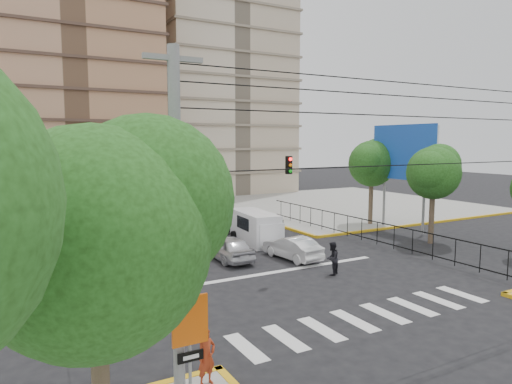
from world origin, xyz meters
TOP-DOWN VIEW (x-y plane):
  - ground at (0.00, 0.00)m, footprint 160.00×160.00m
  - sidewalk_ne at (20.00, 20.00)m, footprint 26.00×26.00m
  - crosswalk_stripes at (0.00, -6.00)m, footprint 12.00×2.40m
  - stop_line at (0.00, 1.20)m, footprint 13.00×0.40m
  - tower_beige at (14.00, 40.00)m, footprint 17.00×16.00m
  - park_fence at (9.00, 4.50)m, footprint 0.10×22.50m
  - billboard at (14.45, 6.00)m, footprint 0.36×6.20m
  - tree_sw_near at (-10.90, -9.99)m, footprint 5.63×4.60m
  - tree_park_a at (13.08, 2.01)m, footprint 4.41×3.60m
  - tree_park_c at (14.09, 9.01)m, footprint 4.65×3.80m
  - tree_tudor at (-11.90, 16.01)m, footprint 5.39×4.40m
  - traffic_light_nw at (-7.80, 7.80)m, footprint 0.28×0.22m
  - traffic_light_hanging at (0.00, -2.04)m, footprint 18.00×9.12m
  - utility_pole_sw at (-9.00, -9.00)m, footprint 1.40×0.28m
  - district_sign at (-8.80, -9.24)m, footprint 0.90×0.12m
  - van_right_lane at (2.47, 7.73)m, footprint 2.24×4.90m
  - van_left_lane at (-2.36, 20.32)m, footprint 2.38×5.75m
  - car_silver_front_left at (-1.15, 4.71)m, footprint 1.76×4.35m
  - car_white_front_right at (2.28, 3.06)m, footprint 1.91×4.29m
  - car_grey_mid_left at (-1.42, 9.74)m, footprint 2.20×4.73m
  - car_silver_rear_left at (-2.84, 14.97)m, footprint 2.13×4.82m
  - car_darkgrey_mid_right at (1.57, 13.42)m, footprint 1.93×4.57m
  - car_white_rear_right at (1.83, 19.36)m, footprint 2.11×4.51m
  - pedestrian_sw_corner at (-7.78, -7.79)m, footprint 0.69×0.55m
  - pedestrian_crosswalk at (2.34, -0.64)m, footprint 1.07×1.02m

SIDE VIEW (x-z plane):
  - ground at x=0.00m, z-range 0.00..0.00m
  - park_fence at x=9.00m, z-range -0.83..0.83m
  - crosswalk_stripes at x=0.00m, z-range 0.00..0.01m
  - stop_line at x=0.00m, z-range 0.00..0.01m
  - sidewalk_ne at x=20.00m, z-range 0.00..0.15m
  - car_grey_mid_left at x=-1.42m, z-range 0.00..1.31m
  - car_white_front_right at x=2.28m, z-range 0.00..1.37m
  - car_silver_rear_left at x=-2.84m, z-range 0.00..1.38m
  - car_white_rear_right at x=1.83m, z-range 0.00..1.43m
  - car_silver_front_left at x=-1.15m, z-range 0.00..1.48m
  - car_darkgrey_mid_right at x=1.57m, z-range 0.00..1.54m
  - pedestrian_crosswalk at x=2.34m, z-range 0.00..1.75m
  - pedestrian_sw_corner at x=-7.78m, z-range 0.15..1.79m
  - van_right_lane at x=2.47m, z-range -0.03..2.11m
  - van_left_lane at x=-2.36m, z-range -0.03..2.54m
  - district_sign at x=-8.80m, z-range 0.85..4.05m
  - traffic_light_nw at x=-7.80m, z-range 0.91..5.31m
  - utility_pole_sw at x=-9.00m, z-range 0.27..9.27m
  - tree_park_a at x=13.08m, z-range 1.60..8.42m
  - tree_tudor at x=-11.90m, z-range 1.50..8.93m
  - tree_sw_near at x=-10.90m, z-range 1.48..9.06m
  - tree_park_c at x=14.09m, z-range 1.71..8.96m
  - traffic_light_hanging at x=0.00m, z-range 5.44..6.36m
  - billboard at x=14.45m, z-range 1.95..10.05m
  - tower_beige at x=14.00m, z-range 0.00..48.00m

